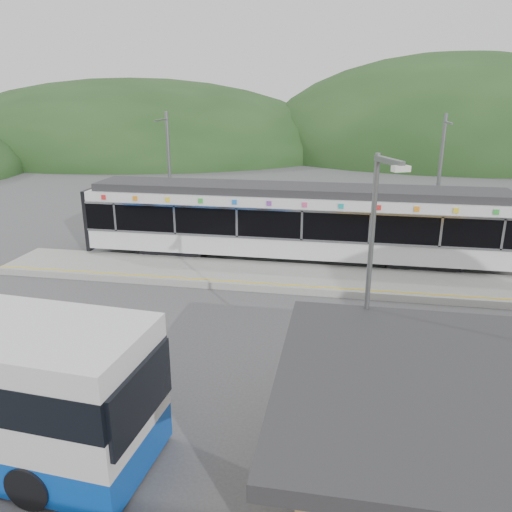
# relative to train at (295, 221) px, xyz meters

# --- Properties ---
(ground) EXTENTS (120.00, 120.00, 0.00)m
(ground) POSITION_rel_train_xyz_m (-0.14, -6.00, -2.06)
(ground) COLOR #4C4C4F
(ground) RESTS_ON ground
(hills) EXTENTS (146.00, 149.00, 26.00)m
(hills) POSITION_rel_train_xyz_m (6.05, -0.71, -2.06)
(hills) COLOR #1E3D19
(hills) RESTS_ON ground
(platform) EXTENTS (26.00, 3.20, 0.30)m
(platform) POSITION_rel_train_xyz_m (-0.14, -2.70, -1.91)
(platform) COLOR #9E9E99
(platform) RESTS_ON ground
(yellow_line) EXTENTS (26.00, 0.10, 0.01)m
(yellow_line) POSITION_rel_train_xyz_m (-0.14, -4.00, -1.76)
(yellow_line) COLOR yellow
(yellow_line) RESTS_ON platform
(train) EXTENTS (20.44, 3.01, 3.74)m
(train) POSITION_rel_train_xyz_m (0.00, 0.00, 0.00)
(train) COLOR black
(train) RESTS_ON ground
(catenary_mast_west) EXTENTS (0.18, 1.80, 7.00)m
(catenary_mast_west) POSITION_rel_train_xyz_m (-7.14, 2.56, 1.58)
(catenary_mast_west) COLOR slate
(catenary_mast_west) RESTS_ON ground
(catenary_mast_east) EXTENTS (0.18, 1.80, 7.00)m
(catenary_mast_east) POSITION_rel_train_xyz_m (6.86, 2.56, 1.58)
(catenary_mast_east) COLOR slate
(catenary_mast_east) RESTS_ON ground
(lamp_post) EXTENTS (0.57, 1.21, 6.67)m
(lamp_post) POSITION_rel_train_xyz_m (2.98, -12.18, 1.90)
(lamp_post) COLOR slate
(lamp_post) RESTS_ON ground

